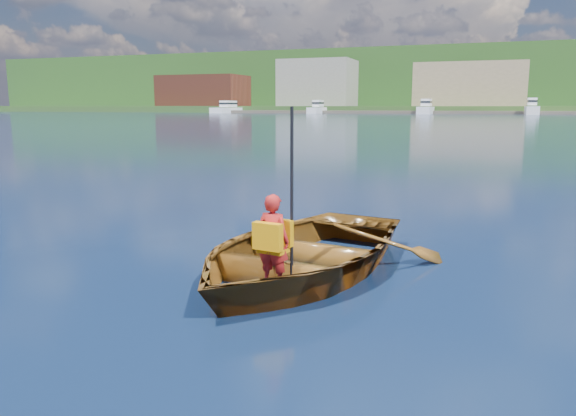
# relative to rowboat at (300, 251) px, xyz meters

# --- Properties ---
(ground) EXTENTS (600.00, 600.00, 0.00)m
(ground) POSITION_rel_rowboat_xyz_m (0.70, -0.68, -0.28)
(ground) COLOR #113047
(ground) RESTS_ON ground
(rowboat) EXTENTS (3.64, 4.62, 0.87)m
(rowboat) POSITION_rel_rowboat_xyz_m (0.00, 0.00, 0.00)
(rowboat) COLOR maroon
(rowboat) RESTS_ON ground
(child_paddler) EXTENTS (0.42, 0.38, 1.99)m
(child_paddler) POSITION_rel_rowboat_xyz_m (0.00, -0.91, 0.36)
(child_paddler) COLOR #AE1D1C
(child_paddler) RESTS_ON ground
(shoreline) EXTENTS (400.00, 140.00, 22.00)m
(shoreline) POSITION_rel_rowboat_xyz_m (0.70, 235.93, 10.04)
(shoreline) COLOR #2F4D21
(shoreline) RESTS_ON ground
(dock) EXTENTS (159.98, 12.70, 0.80)m
(dock) POSITION_rel_rowboat_xyz_m (5.66, 147.32, 0.12)
(dock) COLOR brown
(dock) RESTS_ON ground
(waterfront_buildings) EXTENTS (202.00, 16.00, 14.00)m
(waterfront_buildings) POSITION_rel_rowboat_xyz_m (-7.03, 164.32, 7.46)
(waterfront_buildings) COLOR maroon
(waterfront_buildings) RESTS_ON ground
(marina_yachts) EXTENTS (138.90, 13.89, 4.29)m
(marina_yachts) POSITION_rel_rowboat_xyz_m (-2.48, 142.65, 1.08)
(marina_yachts) COLOR white
(marina_yachts) RESTS_ON ground
(hillside_trees) EXTENTS (286.79, 81.19, 25.81)m
(hillside_trees) POSITION_rel_rowboat_xyz_m (-22.80, 231.96, 16.84)
(hillside_trees) COLOR #382314
(hillside_trees) RESTS_ON ground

